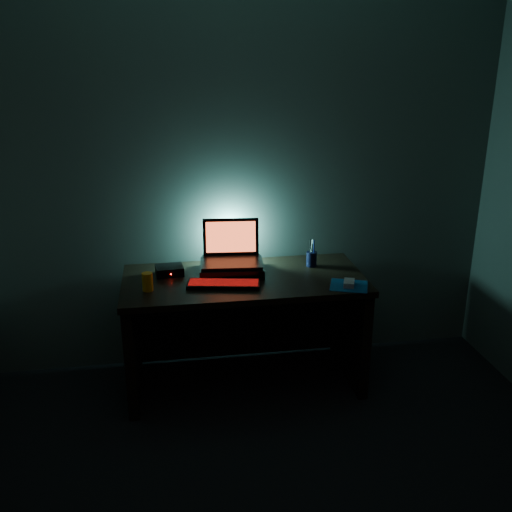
{
  "coord_description": "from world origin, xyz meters",
  "views": [
    {
      "loc": [
        -0.44,
        -1.65,
        2.06
      ],
      "look_at": [
        0.07,
        1.57,
        0.91
      ],
      "focal_mm": 40.0,
      "sensor_mm": 36.0,
      "label": 1
    }
  ],
  "objects_px": {
    "keyboard": "(224,284)",
    "mouse": "(349,283)",
    "router": "(169,270)",
    "juice_glass": "(148,282)",
    "laptop": "(231,252)",
    "pen_cup": "(312,259)"
  },
  "relations": [
    {
      "from": "mouse",
      "to": "router",
      "type": "distance_m",
      "value": 1.12
    },
    {
      "from": "laptop",
      "to": "mouse",
      "type": "bearing_deg",
      "value": -25.18
    },
    {
      "from": "pen_cup",
      "to": "juice_glass",
      "type": "bearing_deg",
      "value": -166.68
    },
    {
      "from": "laptop",
      "to": "router",
      "type": "bearing_deg",
      "value": -170.99
    },
    {
      "from": "laptop",
      "to": "juice_glass",
      "type": "relative_size",
      "value": 3.68
    },
    {
      "from": "laptop",
      "to": "mouse",
      "type": "height_order",
      "value": "laptop"
    },
    {
      "from": "laptop",
      "to": "pen_cup",
      "type": "distance_m",
      "value": 0.53
    },
    {
      "from": "pen_cup",
      "to": "juice_glass",
      "type": "xyz_separation_m",
      "value": [
        -1.05,
        -0.25,
        0.01
      ]
    },
    {
      "from": "pen_cup",
      "to": "juice_glass",
      "type": "height_order",
      "value": "juice_glass"
    },
    {
      "from": "keyboard",
      "to": "router",
      "type": "height_order",
      "value": "router"
    },
    {
      "from": "laptop",
      "to": "mouse",
      "type": "distance_m",
      "value": 0.77
    },
    {
      "from": "juice_glass",
      "to": "router",
      "type": "height_order",
      "value": "juice_glass"
    },
    {
      "from": "keyboard",
      "to": "router",
      "type": "relative_size",
      "value": 2.49
    },
    {
      "from": "keyboard",
      "to": "juice_glass",
      "type": "relative_size",
      "value": 4.15
    },
    {
      "from": "laptop",
      "to": "pen_cup",
      "type": "relative_size",
      "value": 4.13
    },
    {
      "from": "keyboard",
      "to": "mouse",
      "type": "relative_size",
      "value": 4.45
    },
    {
      "from": "laptop",
      "to": "mouse",
      "type": "relative_size",
      "value": 3.95
    },
    {
      "from": "juice_glass",
      "to": "router",
      "type": "xyz_separation_m",
      "value": [
        0.13,
        0.24,
        -0.03
      ]
    },
    {
      "from": "keyboard",
      "to": "mouse",
      "type": "bearing_deg",
      "value": 1.52
    },
    {
      "from": "mouse",
      "to": "keyboard",
      "type": "bearing_deg",
      "value": -168.7
    },
    {
      "from": "laptop",
      "to": "pen_cup",
      "type": "height_order",
      "value": "laptop"
    },
    {
      "from": "keyboard",
      "to": "juice_glass",
      "type": "distance_m",
      "value": 0.45
    }
  ]
}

